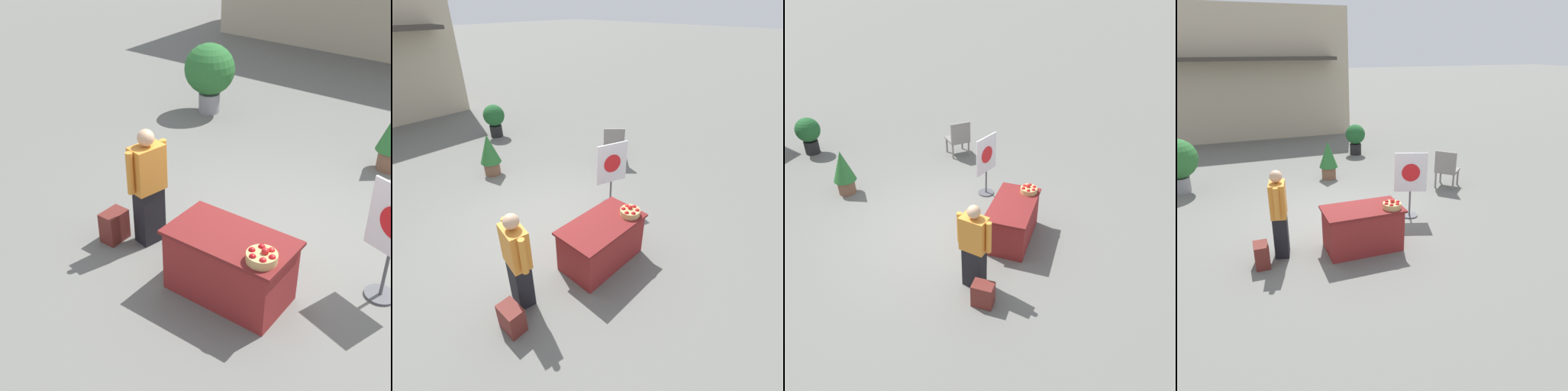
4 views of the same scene
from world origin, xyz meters
The scene contains 9 objects.
ground_plane centered at (0.00, 0.00, 0.00)m, with size 120.00×120.00×0.00m, color slate.
display_table centered at (0.16, -1.48, 0.40)m, with size 1.42×0.79×0.80m.
apple_basket centered at (0.66, -1.66, 0.86)m, with size 0.33×0.33×0.16m.
person_visitor centered at (-1.26, -1.20, 0.80)m, with size 0.33×0.60×1.58m.
backpack centered at (-1.64, -1.48, 0.21)m, with size 0.24×0.34×0.42m.
poster_board centered at (1.59, -0.48, 0.81)m, with size 0.67×0.36×1.43m.
patio_chair centered at (3.29, 0.86, 0.54)m, with size 0.78×0.78×0.99m.
potted_plant_near_left centered at (0.57, 2.62, 0.59)m, with size 0.51×0.51×1.07m.
potted_plant_far_left centered at (2.08, 4.84, 0.62)m, with size 0.66×0.66×1.03m.
Camera 2 is at (-2.78, -3.97, 3.78)m, focal length 28.00 mm.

